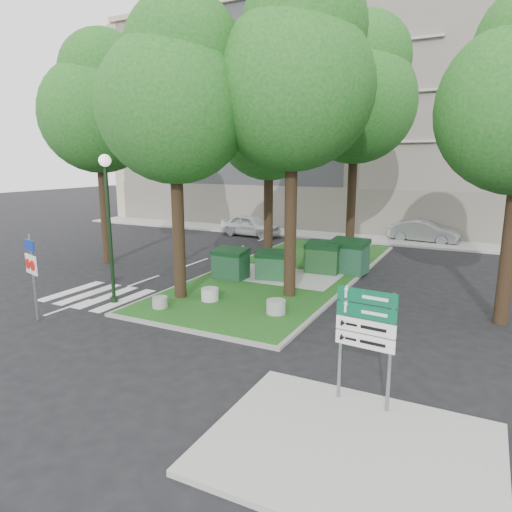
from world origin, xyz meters
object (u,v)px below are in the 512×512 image
Objects in this scene: tree_median_far at (358,90)px; dumpster_d at (349,256)px; traffic_sign_pole at (32,266)px; directional_sign at (366,329)px; dumpster_a at (231,264)px; dumpster_c at (323,257)px; dumpster_b at (272,265)px; tree_median_near_right at (296,72)px; bollard_right at (276,307)px; tree_median_near_left at (177,92)px; tree_median_mid at (271,117)px; bollard_mid at (210,294)px; car_white at (250,225)px; street_lamp at (108,211)px; litter_bin at (366,249)px; car_silver at (424,231)px; tree_street_left at (100,104)px; bollard_left at (160,302)px.

tree_median_far is 8.13m from dumpster_d.
directional_sign is at bearing 14.41° from traffic_sign_pole.
tree_median_far is 8.26× the size of dumpster_a.
dumpster_b is at bearing -130.39° from dumpster_c.
tree_median_near_right reaches higher than bollard_right.
traffic_sign_pole is (-2.92, -3.92, -5.53)m from tree_median_near_left.
tree_median_mid is 5.61× the size of dumpster_d.
dumpster_c reaches higher than bollard_mid.
bollard_right is (0.41, -6.05, -0.45)m from dumpster_c.
car_white is at bearing 151.22° from tree_median_far.
tree_median_mid is at bearing 95.44° from bollard_mid.
traffic_sign_pole is at bearing -108.21° from street_lamp.
dumpster_b is (1.31, -2.66, -6.27)m from tree_median_mid.
tree_median_near_right is 8.03m from dumpster_a.
dumpster_b is 7.01m from street_lamp.
dumpster_a reaches higher than car_white.
directional_sign is at bearing -76.87° from litter_bin.
tree_median_near_right is at bearing 98.31° from bollard_right.
dumpster_d is 0.43× the size of car_silver.
tree_median_near_left reaches higher than dumpster_c.
traffic_sign_pole reaches higher than dumpster_c.
street_lamp is at bearing -115.61° from dumpster_a.
traffic_sign_pole reaches higher than car_white.
tree_median_near_left is 4.73m from street_lamp.
tree_street_left reaches higher than dumpster_b.
traffic_sign_pole is (-2.95, -2.51, 1.49)m from bollard_left.
dumpster_a is at bearing 161.52° from car_silver.
street_lamp reaches higher than bollard_left.
litter_bin reaches higher than bollard_left.
tree_median_far is 18.76× the size of bollard_right.
dumpster_c is 11.70m from traffic_sign_pole.
bollard_mid is at bearing 62.37° from traffic_sign_pole.
tree_street_left is at bearing 135.20° from street_lamp.
tree_median_near_right is 16.12m from car_white.
tree_median_mid is at bearing -137.27° from litter_bin.
tree_street_left is 13.56m from bollard_right.
tree_median_near_left reaches higher than bollard_right.
dumpster_c is at bearing 93.87° from bollard_right.
tree_median_near_right is at bearing 39.21° from bollard_mid.
tree_median_near_left is at bearing -94.40° from tree_median_mid.
litter_bin is at bearing 40.52° from tree_median_far.
dumpster_a is at bearing 139.95° from directional_sign.
tree_median_near_right reaches higher than tree_median_mid.
tree_median_near_left is 4.30× the size of directional_sign.
dumpster_d reaches higher than dumpster_b.
tree_median_mid is 16.04× the size of bollard_mid.
bollard_left is 0.64× the size of litter_bin.
bollard_left is at bearing -120.72° from dumpster_b.
tree_median_mid is 12.13m from traffic_sign_pole.
tree_median_near_right is 2.72× the size of car_white.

